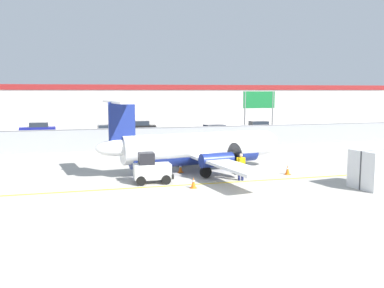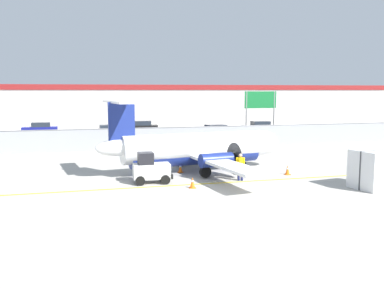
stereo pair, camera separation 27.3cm
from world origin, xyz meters
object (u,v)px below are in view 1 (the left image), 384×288
cargo_container (376,169)px  parked_car_4 (258,127)px  baggage_tug (151,169)px  traffic_cone_near_right (288,170)px  traffic_cone_far_right (180,168)px  ground_crew_worker (241,165)px  parked_car_3 (213,132)px  traffic_cone_far_left (229,162)px  commuter_airplane (199,148)px  parked_car_2 (140,127)px  parked_car_0 (38,129)px  parked_car_1 (107,132)px  traffic_cone_near_left (193,183)px  highway_sign (259,104)px

cargo_container → parked_car_4: bearing=69.1°
baggage_tug → cargo_container: cargo_container is taller
traffic_cone_near_right → traffic_cone_far_right: (-6.72, 2.59, 0.00)m
ground_crew_worker → parked_car_4: same height
baggage_tug → parked_car_3: 23.98m
ground_crew_worker → traffic_cone_far_left: size_ratio=2.66×
commuter_airplane → parked_car_4: bearing=49.0°
parked_car_2 → parked_car_4: size_ratio=1.03×
commuter_airplane → ground_crew_worker: 4.05m
commuter_airplane → traffic_cone_far_left: (2.65, 1.25, -1.29)m
cargo_container → parked_car_4: cargo_container is taller
baggage_tug → parked_car_0: size_ratio=0.56×
parked_car_4 → baggage_tug: bearing=55.6°
traffic_cone_far_left → parked_car_1: size_ratio=0.15×
traffic_cone_far_right → commuter_airplane: bearing=4.2°
parked_car_1 → parked_car_4: 19.21m
baggage_tug → parked_car_0: bearing=107.7°
commuter_airplane → cargo_container: size_ratio=5.96×
baggage_tug → traffic_cone_near_left: bearing=-42.0°
traffic_cone_near_left → traffic_cone_far_right: 4.80m
baggage_tug → traffic_cone_near_left: baggage_tug is taller
traffic_cone_near_right → parked_car_2: (-5.46, 29.67, 0.58)m
parked_car_1 → parked_car_3: size_ratio=0.98×
baggage_tug → ground_crew_worker: bearing=-6.1°
baggage_tug → parked_car_4: bearing=55.8°
traffic_cone_near_left → traffic_cone_far_right: same height
baggage_tug → parked_car_1: (-0.89, 24.49, 0.04)m
traffic_cone_near_right → traffic_cone_far_left: same height
traffic_cone_far_left → baggage_tug: bearing=-147.4°
parked_car_0 → parked_car_1: size_ratio=0.99×
baggage_tug → traffic_cone_far_left: 7.72m
ground_crew_worker → parked_car_1: (-6.39, 25.23, -0.06)m
parked_car_1 → parked_car_2: 7.12m
commuter_airplane → highway_sign: (10.86, 14.27, 2.54)m
traffic_cone_near_right → parked_car_2: 30.17m
traffic_cone_far_left → parked_car_4: (11.81, 21.24, 0.58)m
traffic_cone_near_right → parked_car_0: (-17.98, 30.20, 0.58)m
highway_sign → parked_car_1: bearing=154.9°
traffic_cone_near_right → traffic_cone_far_left: bearing=124.7°
traffic_cone_near_right → parked_car_4: bearing=70.2°
cargo_container → highway_sign: highway_sign is taller
parked_car_0 → highway_sign: (23.47, -13.25, 3.24)m
parked_car_0 → parked_car_2: (12.52, -0.54, 0.00)m
ground_crew_worker → traffic_cone_far_right: bearing=-121.9°
traffic_cone_far_right → parked_car_2: bearing=87.3°
ground_crew_worker → parked_car_2: 30.67m
parked_car_3 → ground_crew_worker: bearing=69.2°
baggage_tug → parked_car_1: 24.50m
commuter_airplane → traffic_cone_near_right: (5.38, -2.69, -1.29)m
traffic_cone_far_left → cargo_container: bearing=-57.2°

